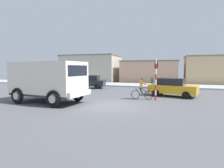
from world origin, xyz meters
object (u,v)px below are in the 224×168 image
at_px(cyclist, 142,88).
at_px(pedestrian_near_kerb, 152,83).
at_px(traffic_light_pole, 156,73).
at_px(truck_foreground, 48,79).
at_px(car_red_near, 89,82).
at_px(car_white_mid, 172,87).

relative_size(cyclist, pedestrian_near_kerb, 1.07).
relative_size(cyclist, traffic_light_pole, 0.54).
height_order(truck_foreground, car_red_near, truck_foreground).
height_order(truck_foreground, pedestrian_near_kerb, truck_foreground).
relative_size(cyclist, car_white_mid, 0.40).
bearing_deg(truck_foreground, traffic_light_pole, 24.84).
bearing_deg(pedestrian_near_kerb, car_white_mid, -57.44).
relative_size(traffic_light_pole, pedestrian_near_kerb, 1.98).
bearing_deg(car_white_mid, pedestrian_near_kerb, 122.56).
relative_size(traffic_light_pole, car_red_near, 0.76).
height_order(car_red_near, car_white_mid, same).
height_order(cyclist, pedestrian_near_kerb, cyclist).
distance_m(truck_foreground, car_white_mid, 10.28).
distance_m(cyclist, traffic_light_pole, 1.62).
bearing_deg(traffic_light_pole, pedestrian_near_kerb, 98.19).
bearing_deg(car_white_mid, truck_foreground, -145.86).
height_order(traffic_light_pole, car_red_near, traffic_light_pole).
relative_size(car_red_near, car_white_mid, 0.98).
height_order(cyclist, car_red_near, cyclist).
xyz_separation_m(truck_foreground, car_white_mid, (8.48, 5.75, -0.85)).
bearing_deg(car_red_near, cyclist, -39.27).
xyz_separation_m(cyclist, car_red_near, (-7.47, 6.11, -0.05)).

